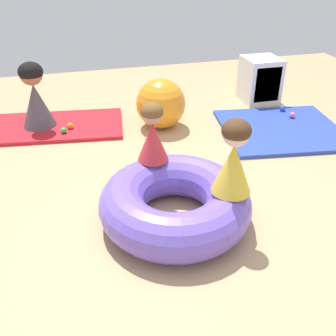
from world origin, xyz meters
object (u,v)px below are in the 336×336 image
at_px(play_ball_green, 64,130).
at_px(adult_seated, 35,96).
at_px(inflatable_cushion, 175,203).
at_px(storage_cube, 261,80).
at_px(child_in_yellow, 234,158).
at_px(play_ball_blue, 283,108).
at_px(child_in_red, 153,133).
at_px(play_ball_orange, 70,126).
at_px(exercise_ball_large, 161,104).
at_px(play_ball_pink, 292,115).

bearing_deg(play_ball_green, adult_seated, 131.93).
xyz_separation_m(inflatable_cushion, storage_cube, (1.76, 2.14, 0.11)).
relative_size(child_in_yellow, storage_cube, 0.95).
xyz_separation_m(play_ball_blue, storage_cube, (-0.08, 0.48, 0.20)).
relative_size(child_in_red, play_ball_orange, 6.90).
distance_m(adult_seated, exercise_ball_large, 1.36).
bearing_deg(inflatable_cushion, child_in_yellow, -27.98).
bearing_deg(child_in_yellow, play_ball_orange, -178.55).
relative_size(adult_seated, storage_cube, 1.27).
bearing_deg(child_in_yellow, play_ball_green, -175.63).
xyz_separation_m(play_ball_blue, exercise_ball_large, (-1.52, 0.03, 0.20)).
xyz_separation_m(play_ball_pink, play_ball_blue, (-0.00, 0.22, 0.00)).
height_order(play_ball_blue, exercise_ball_large, exercise_ball_large).
relative_size(play_ball_orange, storage_cube, 0.12).
bearing_deg(play_ball_pink, play_ball_green, 174.05).
relative_size(exercise_ball_large, storage_cube, 0.98).
relative_size(child_in_red, storage_cube, 0.85).
bearing_deg(play_ball_orange, child_in_red, -66.79).
relative_size(adult_seated, exercise_ball_large, 1.30).
xyz_separation_m(child_in_red, play_ball_green, (-0.69, 1.33, -0.50)).
distance_m(inflatable_cushion, child_in_red, 0.56).
bearing_deg(play_ball_blue, adult_seated, 173.41).
relative_size(inflatable_cushion, child_in_red, 2.37).
bearing_deg(play_ball_blue, child_in_red, -146.34).
height_order(play_ball_pink, storage_cube, storage_cube).
height_order(inflatable_cushion, play_ball_orange, inflatable_cushion).
bearing_deg(child_in_red, adult_seated, -139.45).
relative_size(adult_seated, play_ball_pink, 10.51).
xyz_separation_m(child_in_yellow, play_ball_blue, (1.50, 1.84, -0.52)).
xyz_separation_m(inflatable_cushion, child_in_red, (-0.07, 0.39, 0.40)).
relative_size(play_ball_orange, exercise_ball_large, 0.13).
height_order(play_ball_pink, play_ball_blue, play_ball_blue).
distance_m(inflatable_cushion, adult_seated, 2.24).
distance_m(play_ball_blue, storage_cube, 0.52).
distance_m(inflatable_cushion, play_ball_pink, 2.34).
bearing_deg(play_ball_blue, play_ball_orange, 176.53).
bearing_deg(child_in_yellow, child_in_red, -169.58).
xyz_separation_m(play_ball_orange, storage_cube, (2.45, 0.32, 0.21)).
distance_m(play_ball_blue, play_ball_green, 2.60).
bearing_deg(play_ball_green, storage_cube, 9.55).
distance_m(inflatable_cushion, child_in_yellow, 0.58).
distance_m(child_in_red, storage_cube, 2.55).
distance_m(play_ball_pink, play_ball_orange, 2.56).
height_order(child_in_red, adult_seated, child_in_red).
distance_m(adult_seated, play_ball_green, 0.49).
bearing_deg(play_ball_green, inflatable_cushion, -66.13).
bearing_deg(exercise_ball_large, adult_seated, 167.31).
height_order(inflatable_cushion, exercise_ball_large, exercise_ball_large).
bearing_deg(play_ball_pink, exercise_ball_large, 170.71).
relative_size(child_in_red, exercise_ball_large, 0.86).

